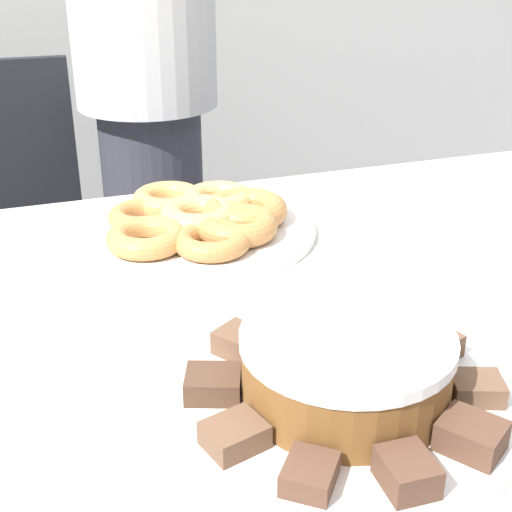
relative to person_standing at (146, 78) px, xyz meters
The scene contains 24 objects.
table 0.90m from the person_standing, 89.24° to the right, with size 1.66×0.85×0.76m.
person_standing is the anchor object (origin of this frame).
office_chair_left 0.57m from the person_standing, behind, with size 0.45×0.45×0.89m.
plate_cake 1.10m from the person_standing, 92.00° to the right, with size 0.33×0.33×0.01m.
plate_donuts 0.67m from the person_standing, 95.20° to the right, with size 0.34×0.34×0.01m.
frosted_cake 1.10m from the person_standing, 92.00° to the right, with size 0.20×0.20×0.07m.
lamington_0 1.14m from the person_standing, 97.91° to the right, with size 0.06×0.05×0.02m.
lamington_1 1.20m from the person_standing, 95.50° to the right, with size 0.06×0.06×0.02m.
lamington_2 1.22m from the person_standing, 92.05° to the right, with size 0.04×0.05×0.03m.
lamington_3 1.20m from the person_standing, 88.58° to the right, with size 0.07×0.07×0.03m.
lamington_4 1.14m from the person_standing, 86.14° to the right, with size 0.06×0.05×0.02m.
lamington_5 1.07m from the person_standing, 85.69° to the right, with size 0.06×0.05×0.02m.
lamington_6 1.00m from the person_standing, 87.81° to the right, with size 0.07×0.07×0.03m.
lamington_7 0.98m from the person_standing, 91.95° to the right, with size 0.05×0.06×0.03m.
lamington_8 1.00m from the person_standing, 96.11° to the right, with size 0.06×0.06×0.03m.
lamington_9 1.07m from the person_standing, 98.30° to the right, with size 0.06×0.06×0.02m.
donut_0 0.66m from the person_standing, 95.20° to the right, with size 0.12×0.12×0.04m.
donut_1 0.66m from the person_standing, 89.35° to the right, with size 0.13×0.13×0.04m.
donut_2 0.60m from the person_standing, 91.21° to the right, with size 0.11×0.11×0.03m.
donut_3 0.58m from the person_standing, 98.52° to the right, with size 0.11×0.11×0.03m.
donut_4 0.64m from the person_standing, 102.10° to the right, with size 0.11×0.11×0.03m.
donut_5 0.72m from the person_standing, 101.75° to the right, with size 0.11×0.11×0.03m.
donut_6 0.75m from the person_standing, 94.94° to the right, with size 0.11×0.11×0.03m.
donut_7 0.71m from the person_standing, 91.50° to the right, with size 0.12×0.12×0.03m.
Camera 1 is at (-0.31, -0.71, 1.17)m, focal length 50.00 mm.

